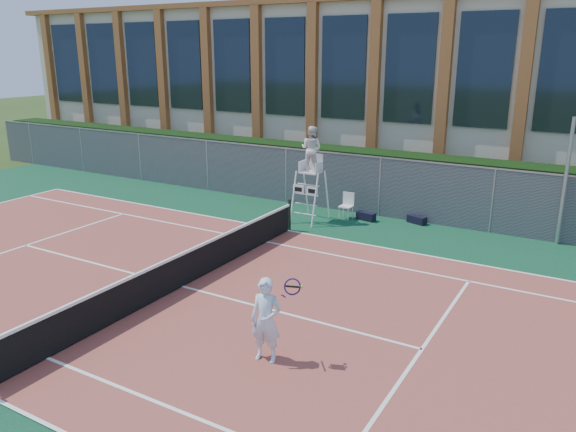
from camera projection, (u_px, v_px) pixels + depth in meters
The scene contains 13 objects.
ground at pixel (182, 287), 14.66m from camera, with size 120.00×120.00×0.00m, color #233814.
apron at pixel (206, 275), 15.49m from camera, with size 36.00×20.00×0.01m, color #0D3C25.
tennis_court at pixel (182, 287), 14.66m from camera, with size 23.77×10.97×0.02m, color brown.
tennis_net at pixel (181, 268), 14.51m from camera, with size 0.10×11.30×1.10m.
fence at pixel (331, 181), 21.65m from camera, with size 40.00×0.06×2.20m, color #595E60, non-canonical shape.
hedge at pixel (344, 176), 22.64m from camera, with size 40.00×1.40×2.20m, color black.
building at pixel (411, 88), 28.37m from camera, with size 45.00×10.60×8.22m.
steel_pole at pixel (565, 182), 17.40m from camera, with size 0.12×0.12×4.04m, color #9EA0A5.
umpire_chair at pixel (311, 151), 19.76m from camera, with size 0.97×1.49×3.47m.
plastic_chair at pixel (347, 203), 20.54m from camera, with size 0.45×0.45×0.96m.
sports_bag_near at pixel (366, 216), 20.41m from camera, with size 0.70×0.28×0.30m, color black.
sports_bag_far at pixel (417, 220), 20.05m from camera, with size 0.68×0.29×0.27m, color black.
tennis_player at pixel (266, 320), 10.95m from camera, with size 1.00×0.71×1.74m.
Camera 1 is at (9.19, -10.31, 5.95)m, focal length 35.00 mm.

